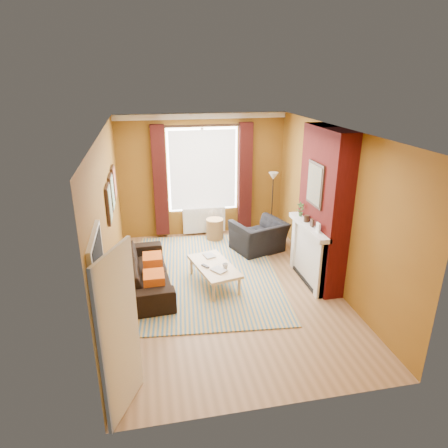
{
  "coord_description": "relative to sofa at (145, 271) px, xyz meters",
  "views": [
    {
      "loc": [
        -1.28,
        -6.14,
        3.64
      ],
      "look_at": [
        0.0,
        0.25,
        1.15
      ],
      "focal_mm": 32.0,
      "sensor_mm": 36.0,
      "label": 1
    }
  ],
  "objects": [
    {
      "name": "ground",
      "position": [
        1.42,
        -0.36,
        -0.31
      ],
      "size": [
        5.5,
        5.5,
        0.0
      ],
      "primitive_type": "plane",
      "color": "olive",
      "rests_on": "ground"
    },
    {
      "name": "room_walls",
      "position": [
        2.06,
        -0.09,
        1.08
      ],
      "size": [
        3.82,
        5.54,
        2.83
      ],
      "color": "brown",
      "rests_on": "ground"
    },
    {
      "name": "striped_rug",
      "position": [
        1.12,
        0.26,
        -0.3
      ],
      "size": [
        3.04,
        3.98,
        0.02
      ],
      "rotation": [
        0.0,
        0.0,
        -0.09
      ],
      "color": "#34658F",
      "rests_on": "ground"
    },
    {
      "name": "sofa",
      "position": [
        0.0,
        0.0,
        0.0
      ],
      "size": [
        0.95,
        2.15,
        0.61
      ],
      "primitive_type": "imported",
      "rotation": [
        0.0,
        0.0,
        1.63
      ],
      "color": "black",
      "rests_on": "ground"
    },
    {
      "name": "armchair",
      "position": [
        2.43,
        1.1,
        0.03
      ],
      "size": [
        1.26,
        1.18,
        0.67
      ],
      "primitive_type": "imported",
      "rotation": [
        0.0,
        0.0,
        3.47
      ],
      "color": "black",
      "rests_on": "ground"
    },
    {
      "name": "coffee_table",
      "position": [
        1.23,
        -0.17,
        0.05
      ],
      "size": [
        0.86,
        1.31,
        0.4
      ],
      "rotation": [
        0.0,
        0.0,
        0.23
      ],
      "color": "tan",
      "rests_on": "ground"
    },
    {
      "name": "wicker_stool",
      "position": [
        1.61,
        1.92,
        -0.06
      ],
      "size": [
        0.4,
        0.4,
        0.49
      ],
      "rotation": [
        0.0,
        0.0,
        -0.01
      ],
      "color": "olive",
      "rests_on": "ground"
    },
    {
      "name": "floor_lamp",
      "position": [
        2.97,
        1.92,
        0.89
      ],
      "size": [
        0.24,
        0.24,
        1.52
      ],
      "rotation": [
        0.0,
        0.0,
        0.09
      ],
      "color": "black",
      "rests_on": "ground"
    },
    {
      "name": "book_a",
      "position": [
        1.19,
        -0.46,
        0.11
      ],
      "size": [
        0.31,
        0.32,
        0.02
      ],
      "primitive_type": "imported",
      "rotation": [
        0.0,
        0.0,
        0.58
      ],
      "color": "#999999",
      "rests_on": "coffee_table"
    },
    {
      "name": "book_b",
      "position": [
        1.11,
        0.19,
        0.1
      ],
      "size": [
        0.24,
        0.29,
        0.02
      ],
      "primitive_type": "imported",
      "rotation": [
        0.0,
        0.0,
        0.24
      ],
      "color": "#999999",
      "rests_on": "coffee_table"
    },
    {
      "name": "mug",
      "position": [
        1.39,
        -0.35,
        0.14
      ],
      "size": [
        0.12,
        0.12,
        0.09
      ],
      "primitive_type": "imported",
      "rotation": [
        0.0,
        0.0,
        0.2
      ],
      "color": "#999999",
      "rests_on": "coffee_table"
    },
    {
      "name": "tv_remote",
      "position": [
        1.06,
        -0.2,
        0.1
      ],
      "size": [
        0.13,
        0.17,
        0.02
      ],
      "rotation": [
        0.0,
        0.0,
        0.56
      ],
      "color": "#272729",
      "rests_on": "coffee_table"
    }
  ]
}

